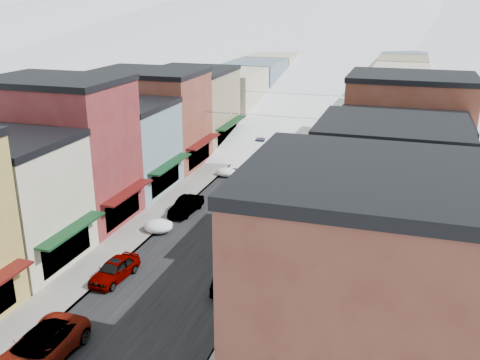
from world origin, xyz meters
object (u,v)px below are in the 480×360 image
Objects in this scene: car_dark_hatch at (186,206)px; streetlamp_near at (306,184)px; fire_hydrant at (233,359)px; car_green_sedan at (227,279)px; trash_can at (279,236)px; car_silver_sedan at (115,269)px; car_white_suv at (39,349)px.

streetlamp_near is (10.50, 2.02, 2.50)m from car_dark_hatch.
car_green_sedan is at bearing 111.23° from fire_hydrant.
car_green_sedan is at bearing -102.21° from trash_can.
car_silver_sedan is 5.35× the size of fire_hydrant.
car_silver_sedan is 12.57m from fire_hydrant.
streetlamp_near reaches higher than fire_hydrant.
car_silver_sedan is at bearing 95.42° from car_white_suv.
streetlamp_near is (-0.29, 21.11, 2.71)m from fire_hydrant.
fire_hydrant is (9.99, 2.79, -0.34)m from car_white_suv.
car_silver_sedan is at bearing -136.24° from trash_can.
car_white_suv is 10.37m from fire_hydrant.
car_white_suv is 25.90m from streetlamp_near.
streetlamp_near reaches higher than trash_can.
car_dark_hatch is 10.98m from streetlamp_near.
car_white_suv is 1.42× the size of car_silver_sedan.
car_dark_hatch is at bearing -62.33° from car_green_sedan.
streetlamp_near is at bearing 15.17° from car_dark_hatch.
car_white_suv reaches higher than trash_can.
streetlamp_near reaches higher than car_white_suv.
car_dark_hatch reaches higher than fire_hydrant.
streetlamp_near is (1.00, 5.57, 2.62)m from trash_can.
trash_can is (-1.29, 15.54, 0.08)m from fire_hydrant.
car_dark_hatch is at bearing 92.56° from car_white_suv.
car_white_suv is at bearing -112.08° from streetlamp_near.
car_silver_sedan is at bearing 2.34° from car_green_sedan.
car_white_suv is at bearing -115.39° from trash_can.
trash_can is at bearing 65.08° from car_white_suv.
car_dark_hatch is 10.14m from trash_can.
car_white_suv is 21.90m from car_dark_hatch.
car_silver_sedan is 0.90× the size of streetlamp_near.
car_green_sedan reaches higher than trash_can.
trash_can is 0.18× the size of streetlamp_near.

